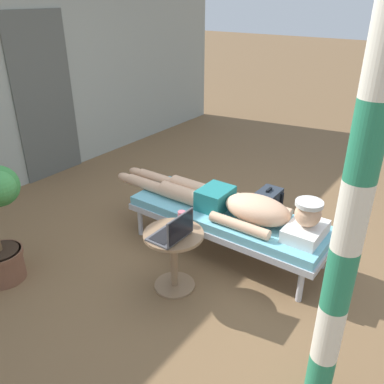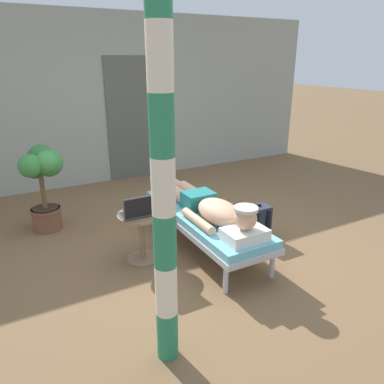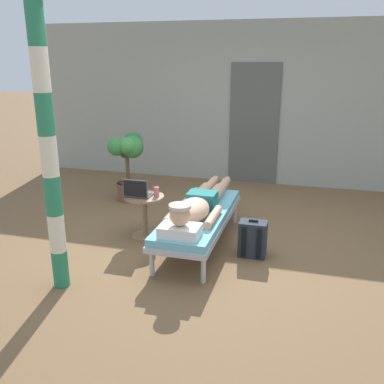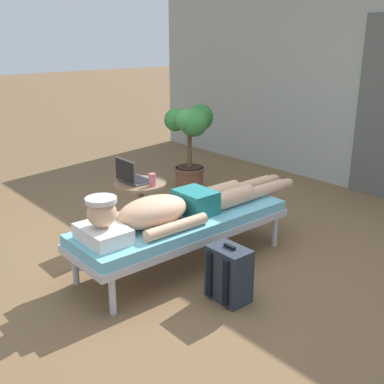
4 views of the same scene
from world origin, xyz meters
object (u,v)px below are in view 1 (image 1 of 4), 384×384
(drink_glass, at_px, (182,218))
(lounge_chair, at_px, (227,218))
(laptop, at_px, (174,232))
(backpack, at_px, (267,208))
(porch_post, at_px, (352,216))
(person_reclining, at_px, (234,204))
(side_table, at_px, (174,251))

(drink_glass, bearing_deg, lounge_chair, -10.16)
(lounge_chair, bearing_deg, laptop, 178.68)
(lounge_chair, relative_size, backpack, 4.45)
(lounge_chair, distance_m, porch_post, 1.89)
(lounge_chair, relative_size, person_reclining, 0.87)
(side_table, bearing_deg, lounge_chair, -5.58)
(lounge_chair, height_order, porch_post, porch_post)
(side_table, xyz_separation_m, porch_post, (-0.33, -1.34, 0.92))
(side_table, relative_size, porch_post, 0.20)
(laptop, bearing_deg, backpack, -4.91)
(laptop, xyz_separation_m, drink_glass, (0.21, 0.08, -0.00))
(lounge_chair, xyz_separation_m, side_table, (-0.70, 0.07, 0.01))
(lounge_chair, xyz_separation_m, backpack, (0.64, -0.10, -0.15))
(person_reclining, xyz_separation_m, porch_post, (-1.04, -1.20, 0.76))
(porch_post, bearing_deg, laptop, 78.03)
(side_table, distance_m, porch_post, 1.66)
(side_table, height_order, laptop, laptop)
(lounge_chair, bearing_deg, side_table, 174.42)
(drink_glass, xyz_separation_m, porch_post, (-0.48, -1.37, 0.70))
(person_reclining, relative_size, laptop, 7.00)
(person_reclining, xyz_separation_m, drink_glass, (-0.55, 0.17, 0.06))
(person_reclining, relative_size, porch_post, 0.85)
(porch_post, bearing_deg, backpack, 34.77)
(person_reclining, relative_size, backpack, 5.12)
(person_reclining, bearing_deg, laptop, 173.75)
(person_reclining, height_order, porch_post, porch_post)
(drink_glass, relative_size, backpack, 0.27)
(backpack, height_order, porch_post, porch_post)
(lounge_chair, relative_size, laptop, 6.09)
(side_table, distance_m, backpack, 1.37)
(lounge_chair, bearing_deg, drink_glass, 169.84)
(porch_post, bearing_deg, side_table, 76.03)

